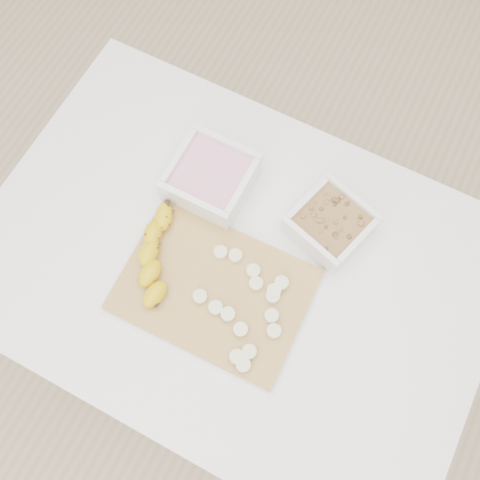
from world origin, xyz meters
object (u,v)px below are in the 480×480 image
at_px(table, 233,277).
at_px(cutting_board, 214,290).
at_px(bowl_granola, 330,224).
at_px(bowl_yogurt, 211,177).
at_px(banana, 155,257).

xyz_separation_m(table, cutting_board, (-0.01, -0.06, 0.10)).
bearing_deg(bowl_granola, bowl_yogurt, -175.36).
bearing_deg(table, bowl_granola, 47.70).
bearing_deg(bowl_granola, banana, -141.27).
relative_size(bowl_yogurt, banana, 0.76).
xyz_separation_m(table, bowl_granola, (0.14, 0.15, 0.13)).
bearing_deg(bowl_granola, table, -132.30).
distance_m(table, cutting_board, 0.12).
relative_size(bowl_yogurt, bowl_granola, 0.92).
relative_size(table, banana, 4.94).
height_order(cutting_board, banana, banana).
bearing_deg(table, banana, -153.64).
distance_m(table, banana, 0.19).
bearing_deg(cutting_board, table, 84.81).
height_order(bowl_yogurt, cutting_board, bowl_yogurt).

